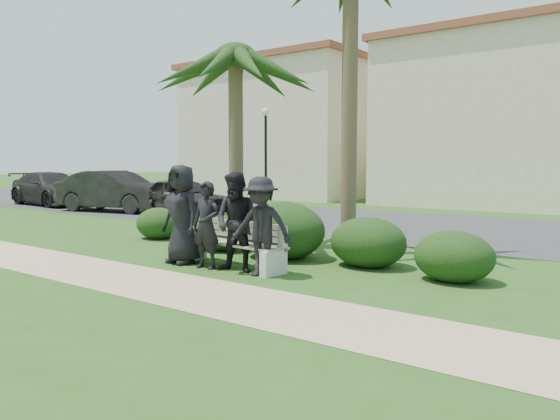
# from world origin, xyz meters

# --- Properties ---
(ground) EXTENTS (160.00, 160.00, 0.00)m
(ground) POSITION_xyz_m (0.00, 0.00, 0.00)
(ground) COLOR #274F16
(ground) RESTS_ON ground
(footpath) EXTENTS (30.00, 1.60, 0.01)m
(footpath) POSITION_xyz_m (0.00, -1.80, 0.00)
(footpath) COLOR tan
(footpath) RESTS_ON ground
(asphalt_street) EXTENTS (160.00, 8.00, 0.01)m
(asphalt_street) POSITION_xyz_m (0.00, 8.00, 0.00)
(asphalt_street) COLOR #2D2D30
(asphalt_street) RESTS_ON ground
(stucco_bldg_left) EXTENTS (10.40, 8.40, 7.30)m
(stucco_bldg_left) POSITION_xyz_m (-12.00, 18.00, 3.66)
(stucco_bldg_left) COLOR beige
(stucco_bldg_left) RESTS_ON ground
(stucco_bldg_right) EXTENTS (8.40, 8.40, 7.30)m
(stucco_bldg_right) POSITION_xyz_m (-1.00, 18.00, 3.66)
(stucco_bldg_right) COLOR beige
(stucco_bldg_right) RESTS_ON ground
(street_lamp) EXTENTS (0.36, 0.36, 4.29)m
(street_lamp) POSITION_xyz_m (-9.00, 12.00, 2.94)
(street_lamp) COLOR black
(street_lamp) RESTS_ON ground
(park_bench) EXTENTS (2.29, 0.73, 0.78)m
(park_bench) POSITION_xyz_m (-0.08, -0.06, 0.35)
(park_bench) COLOR #ADA191
(park_bench) RESTS_ON ground
(man_a) EXTENTS (0.94, 0.67, 1.81)m
(man_a) POSITION_xyz_m (-1.05, -0.35, 0.91)
(man_a) COLOR black
(man_a) RESTS_ON ground
(man_b) EXTENTS (0.59, 0.42, 1.53)m
(man_b) POSITION_xyz_m (-0.35, -0.43, 0.76)
(man_b) COLOR black
(man_b) RESTS_ON ground
(man_c) EXTENTS (0.93, 0.79, 1.69)m
(man_c) POSITION_xyz_m (0.29, -0.33, 0.85)
(man_c) COLOR black
(man_c) RESTS_ON ground
(man_d) EXTENTS (1.17, 0.86, 1.62)m
(man_d) POSITION_xyz_m (0.82, -0.35, 0.81)
(man_d) COLOR black
(man_d) RESTS_ON ground
(hedge_a) EXTENTS (1.20, 0.99, 0.78)m
(hedge_a) POSITION_xyz_m (-3.98, 1.57, 0.39)
(hedge_a) COLOR black
(hedge_a) RESTS_ON ground
(hedge_c) EXTENTS (1.27, 1.05, 0.83)m
(hedge_c) POSITION_xyz_m (-1.55, 1.19, 0.41)
(hedge_c) COLOR black
(hedge_c) RESTS_ON ground
(hedge_d) EXTENTS (1.74, 1.44, 1.14)m
(hedge_d) POSITION_xyz_m (0.06, 1.23, 0.57)
(hedge_d) COLOR black
(hedge_d) RESTS_ON ground
(hedge_e) EXTENTS (1.40, 1.16, 0.91)m
(hedge_e) POSITION_xyz_m (1.81, 1.45, 0.46)
(hedge_e) COLOR black
(hedge_e) RESTS_ON ground
(hedge_f) EXTENTS (1.26, 1.04, 0.82)m
(hedge_f) POSITION_xyz_m (3.46, 1.17, 0.41)
(hedge_f) COLOR black
(hedge_f) RESTS_ON ground
(palm_left) EXTENTS (3.00, 3.00, 5.09)m
(palm_left) POSITION_xyz_m (-1.78, 1.95, 4.14)
(palm_left) COLOR brown
(palm_left) RESTS_ON ground
(car_a) EXTENTS (3.95, 1.73, 1.32)m
(car_a) POSITION_xyz_m (-7.81, 5.92, 0.66)
(car_a) COLOR black
(car_a) RESTS_ON ground
(car_b) EXTENTS (4.93, 2.62, 1.54)m
(car_b) POSITION_xyz_m (-11.04, 5.46, 0.77)
(car_b) COLOR black
(car_b) RESTS_ON ground
(car_c) EXTENTS (5.12, 2.43, 1.44)m
(car_c) POSITION_xyz_m (-15.99, 5.74, 0.72)
(car_c) COLOR black
(car_c) RESTS_ON ground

